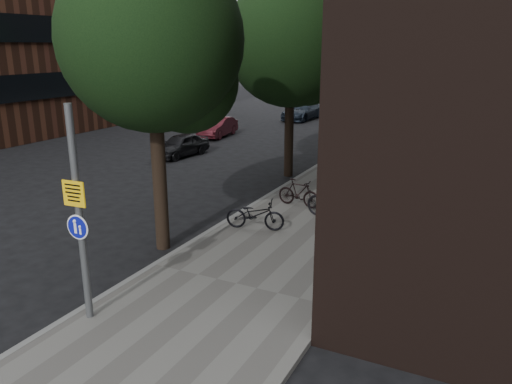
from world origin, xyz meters
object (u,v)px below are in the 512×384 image
Objects in this scene: signpost at (79,215)px; pedestrian at (336,202)px; parked_bike_facade_near at (351,221)px; parked_car_near at (181,145)px.

signpost reaches higher than pedestrian.
pedestrian is 0.67m from parked_bike_facade_near.
pedestrian is 12.00m from parked_car_near.
signpost is 1.28× the size of parked_car_near.
parked_car_near is (-9.90, 6.77, -0.43)m from pedestrian.
parked_bike_facade_near is at bearing -26.76° from parked_car_near.
pedestrian is 0.54× the size of parked_car_near.
pedestrian is (2.82, 6.54, -1.21)m from signpost.
pedestrian reaches higher than parked_bike_facade_near.
signpost is at bearing 138.58° from parked_bike_facade_near.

